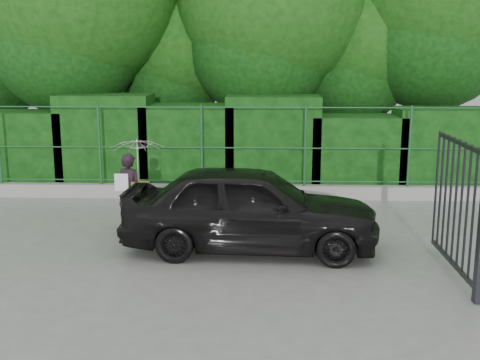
{
  "coord_description": "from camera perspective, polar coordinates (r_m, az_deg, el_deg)",
  "views": [
    {
      "loc": [
        1.71,
        -8.72,
        3.24
      ],
      "look_at": [
        1.37,
        1.3,
        1.1
      ],
      "focal_mm": 45.0,
      "sensor_mm": 36.0,
      "label": 1
    }
  ],
  "objects": [
    {
      "name": "kerb",
      "position": [
        13.68,
        -5.26,
        -1.06
      ],
      "size": [
        14.0,
        0.25,
        0.3
      ],
      "primitive_type": "cube",
      "color": "#9E9E99",
      "rests_on": "ground"
    },
    {
      "name": "hedge",
      "position": [
        14.49,
        -4.64,
        3.11
      ],
      "size": [
        14.2,
        1.2,
        2.26
      ],
      "color": "black",
      "rests_on": "ground"
    },
    {
      "name": "gate",
      "position": [
        8.74,
        21.22,
        -2.36
      ],
      "size": [
        0.22,
        2.33,
        2.36
      ],
      "color": "#26262C",
      "rests_on": "ground"
    },
    {
      "name": "woman",
      "position": [
        11.2,
        -9.87,
        0.99
      ],
      "size": [
        0.97,
        0.99,
        1.7
      ],
      "color": "black",
      "rests_on": "ground"
    },
    {
      "name": "ground",
      "position": [
        9.46,
        -8.67,
        -8.13
      ],
      "size": [
        80.0,
        80.0,
        0.0
      ],
      "primitive_type": "plane",
      "color": "gray"
    },
    {
      "name": "fence",
      "position": [
        13.46,
        -4.41,
        3.29
      ],
      "size": [
        14.13,
        0.06,
        1.8
      ],
      "color": "#1C5029",
      "rests_on": "kerb"
    },
    {
      "name": "car",
      "position": [
        9.94,
        1.0,
        -2.65
      ],
      "size": [
        4.29,
        1.91,
        1.44
      ],
      "primitive_type": "imported",
      "rotation": [
        0.0,
        0.0,
        1.52
      ],
      "color": "black",
      "rests_on": "ground"
    }
  ]
}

